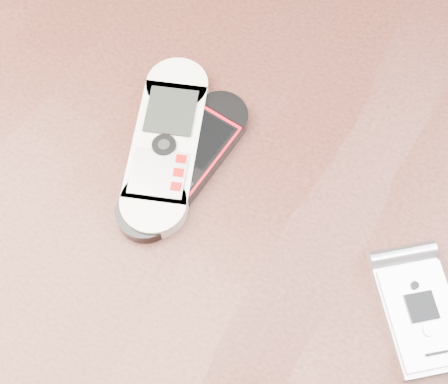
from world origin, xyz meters
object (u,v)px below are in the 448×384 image
(table, at_px, (219,241))
(nokia_black_red, at_px, (184,164))
(motorola_razr, at_px, (420,313))
(nokia_white, at_px, (166,144))

(table, distance_m, nokia_black_red, 0.12)
(table, relative_size, motorola_razr, 12.96)
(nokia_white, bearing_deg, nokia_black_red, -40.91)
(table, bearing_deg, nokia_black_red, 167.32)
(table, height_order, nokia_white, nokia_white)
(table, bearing_deg, motorola_razr, -4.82)
(nokia_white, distance_m, motorola_razr, 0.22)
(nokia_white, relative_size, motorola_razr, 1.63)
(nokia_black_red, bearing_deg, nokia_white, 165.28)
(table, relative_size, nokia_white, 7.95)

